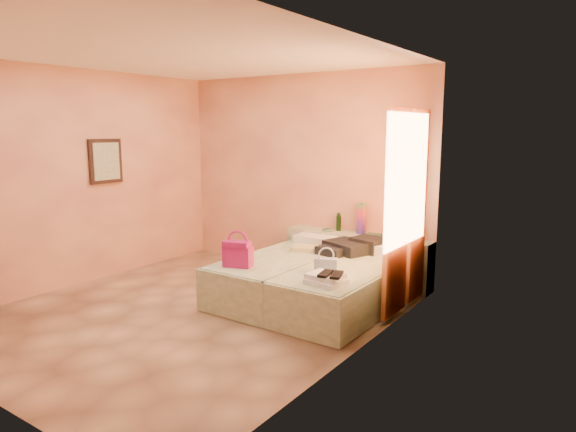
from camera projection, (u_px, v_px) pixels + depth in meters
name	position (u px, v px, depth m)	size (l,w,h in m)	color
ground	(193.00, 312.00, 5.78)	(4.50, 4.50, 0.00)	tan
room_walls	(237.00, 151.00, 5.82)	(4.02, 4.51, 2.81)	#FCC086
headboard_ledge	(356.00, 258.00, 6.88)	(2.05, 0.30, 0.65)	#ABB392
bed_left	(282.00, 276.00, 6.31)	(0.90, 2.00, 0.50)	beige
bed_right	(347.00, 288.00, 5.80)	(0.90, 2.00, 0.50)	beige
water_bottle	(339.00, 222.00, 7.04)	(0.07, 0.07, 0.24)	#133416
rainbow_box	(361.00, 219.00, 6.81)	(0.09, 0.09, 0.41)	#B31669
small_dish	(327.00, 230.00, 7.01)	(0.13, 0.13, 0.03)	#447C58
green_book	(374.00, 235.00, 6.69)	(0.19, 0.14, 0.03)	#254530
flower_vase	(415.00, 231.00, 6.34)	(0.21, 0.21, 0.27)	beige
magenta_handbag	(238.00, 254.00, 5.76)	(0.32, 0.18, 0.30)	#B31669
khaki_garment	(305.00, 248.00, 6.54)	(0.32, 0.25, 0.05)	tan
clothes_pile	(351.00, 246.00, 6.40)	(0.59, 0.59, 0.18)	black
blue_handbag	(326.00, 266.00, 5.52)	(0.25, 0.11, 0.16)	#3C4F90
towel_stack	(326.00, 279.00, 5.12)	(0.35, 0.30, 0.10)	white
sandal_pair	(331.00, 274.00, 5.07)	(0.19, 0.25, 0.03)	black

